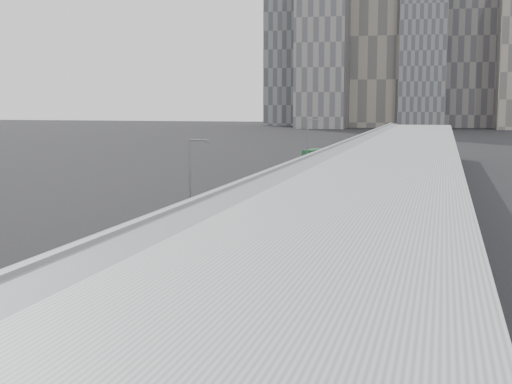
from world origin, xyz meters
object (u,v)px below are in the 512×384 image
(bus_6, at_px, (338,167))
(shipping_container, at_px, (314,157))
(street_lamp_near, at_px, (192,177))
(suv, at_px, (334,157))
(bus_1, at_px, (154,277))
(bus_2, at_px, (223,233))
(bus_4, at_px, (307,188))
(bus_5, at_px, (319,175))
(bus_10, at_px, (375,146))
(bus_7, at_px, (353,161))
(street_lamp_far, at_px, (309,142))
(bus_0, at_px, (3,377))
(bus_9, at_px, (368,151))
(bus_8, at_px, (355,155))
(bus_3, at_px, (271,209))

(bus_6, distance_m, shipping_container, 24.58)
(street_lamp_near, relative_size, suv, 1.63)
(bus_1, height_order, bus_2, bus_2)
(bus_1, distance_m, bus_4, 43.67)
(bus_1, bearing_deg, bus_2, 84.98)
(bus_5, relative_size, bus_10, 1.01)
(bus_4, distance_m, bus_5, 13.50)
(bus_7, distance_m, street_lamp_far, 10.93)
(bus_0, bearing_deg, bus_4, 91.94)
(bus_9, relative_size, street_lamp_far, 1.40)
(bus_4, xyz_separation_m, street_lamp_far, (-6.14, 33.76, 3.42))
(suv, bearing_deg, bus_4, -89.51)
(bus_0, distance_m, bus_8, 111.93)
(bus_3, xyz_separation_m, bus_9, (-0.11, 85.93, -0.25))
(shipping_container, bearing_deg, bus_5, -67.05)
(bus_3, xyz_separation_m, bus_7, (0.08, 59.86, -0.26))
(bus_2, distance_m, bus_10, 111.97)
(bus_8, height_order, suv, bus_8)
(bus_10, bearing_deg, bus_3, -84.26)
(bus_6, distance_m, bus_9, 41.45)
(bus_1, bearing_deg, bus_8, 84.68)
(bus_3, bearing_deg, bus_4, 88.97)
(bus_1, height_order, bus_5, bus_5)
(bus_5, bearing_deg, shipping_container, 104.10)
(bus_3, height_order, bus_6, bus_3)
(bus_8, bearing_deg, suv, 129.10)
(suv, bearing_deg, bus_5, -88.99)
(bus_6, xyz_separation_m, bus_8, (-0.56, 26.34, -0.07))
(bus_3, height_order, suv, bus_3)
(bus_1, height_order, bus_9, bus_1)
(bus_8, bearing_deg, street_lamp_near, -92.13)
(bus_10, relative_size, shipping_container, 2.22)
(bus_0, height_order, street_lamp_near, street_lamp_near)
(bus_9, bearing_deg, bus_4, -95.61)
(bus_0, distance_m, bus_10, 140.66)
(bus_5, relative_size, suv, 2.78)
(bus_9, bearing_deg, bus_6, -95.93)
(bus_4, height_order, street_lamp_far, street_lamp_far)
(bus_4, bearing_deg, bus_10, 94.72)
(bus_10, bearing_deg, bus_0, -84.23)
(bus_4, bearing_deg, bus_7, 94.61)
(street_lamp_near, xyz_separation_m, suv, (0.87, 79.90, -4.06))
(bus_6, relative_size, suv, 2.77)
(bus_1, bearing_deg, bus_0, -93.03)
(bus_6, bearing_deg, bus_8, 96.20)
(bus_7, relative_size, shipping_container, 1.93)
(bus_7, bearing_deg, bus_3, -89.13)
(bus_3, xyz_separation_m, bus_5, (-0.93, 31.36, -0.03))
(bus_4, distance_m, street_lamp_near, 21.49)
(suv, bearing_deg, street_lamp_far, -95.70)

